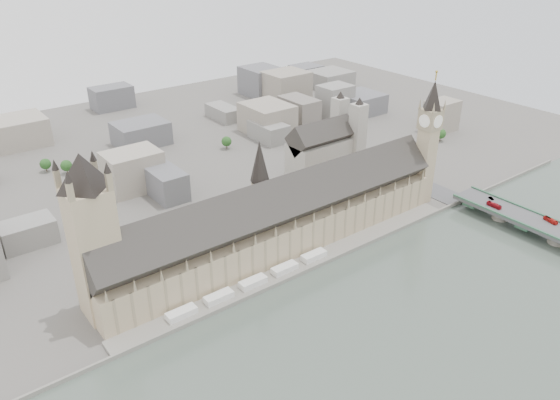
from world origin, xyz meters
TOP-DOWN VIEW (x-y plane):
  - ground at (0.00, 0.00)m, footprint 900.00×900.00m
  - embankment_wall at (0.00, -15.00)m, footprint 600.00×1.50m
  - river_terrace at (0.00, -7.50)m, footprint 270.00×15.00m
  - terrace_tents at (-40.00, -7.00)m, footprint 118.00×7.00m
  - palace_of_westminster at (0.00, 19.70)m, footprint 265.00×40.73m
  - elizabeth_tower at (138.00, 8.00)m, footprint 17.00×17.00m
  - victoria_tower at (-122.00, 26.00)m, footprint 30.00×30.00m
  - central_tower at (-10.00, 26.00)m, footprint 13.00×13.00m
  - westminster_bridge at (162.00, -87.50)m, footprint 25.00×325.00m
  - westminster_abbey at (110.92, 95.00)m, footprint 68.00×36.00m
  - city_skyline_inland at (0.00, 245.00)m, footprint 720.00×360.00m
  - park_trees at (-10.00, 60.00)m, footprint 110.00×30.00m
  - red_bus_north at (157.35, -45.83)m, footprint 3.27×11.96m
  - red_bus_south at (168.97, -84.51)m, footprint 4.97×11.42m
  - car_silver at (167.63, -36.76)m, footprint 3.19×5.20m
  - car_approach at (168.46, 51.59)m, footprint 2.80×5.83m

SIDE VIEW (x-z plane):
  - ground at x=0.00m, z-range 0.00..0.00m
  - river_terrace at x=0.00m, z-range 0.00..2.00m
  - embankment_wall at x=0.00m, z-range 0.00..3.00m
  - terrace_tents at x=-40.00m, z-range 2.00..6.00m
  - westminster_bridge at x=162.00m, z-range 0.00..10.25m
  - park_trees at x=-10.00m, z-range 0.00..15.00m
  - car_silver at x=167.63m, z-range 10.25..11.87m
  - car_approach at x=168.46m, z-range 10.25..11.89m
  - red_bus_south at x=168.97m, z-range 10.25..13.35m
  - red_bus_north at x=157.35m, z-range 10.25..13.55m
  - city_skyline_inland at x=0.00m, z-range 0.00..38.00m
  - palace_of_westminster at x=0.00m, z-range -5.02..50.43m
  - westminster_abbey at x=110.92m, z-range -6.92..57.08m
  - victoria_tower at x=-122.00m, z-range 5.20..105.20m
  - central_tower at x=-10.00m, z-range 33.92..81.92m
  - elizabeth_tower at x=138.00m, z-range 4.34..111.84m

